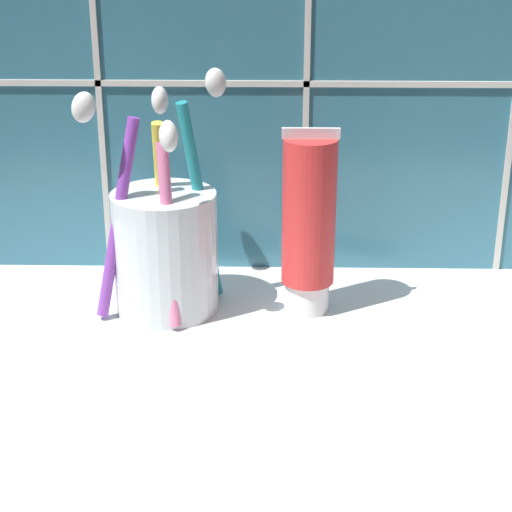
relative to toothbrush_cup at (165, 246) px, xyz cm
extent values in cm
cube|color=white|center=(9.26, -8.86, -6.32)|extent=(68.09, 35.71, 2.00)
cube|color=#336B7F|center=(9.26, 9.25, 16.70)|extent=(78.09, 1.50, 48.04)
cube|color=beige|center=(9.26, 8.40, 10.94)|extent=(78.09, 0.24, 0.50)
cube|color=beige|center=(-6.06, 8.40, 16.70)|extent=(0.50, 0.24, 48.04)
cube|color=beige|center=(10.97, 8.40, 16.70)|extent=(0.50, 0.24, 48.04)
cylinder|color=silver|center=(0.01, 0.00, -0.53)|extent=(8.10, 8.10, 9.58)
cylinder|color=teal|center=(2.71, 1.26, 3.09)|extent=(3.49, 3.11, 16.18)
ellipsoid|color=white|center=(3.98, 2.31, 12.18)|extent=(2.41, 2.31, 2.47)
cylinder|color=yellow|center=(-0.40, 2.43, 2.24)|extent=(1.04, 3.61, 14.48)
ellipsoid|color=white|center=(-0.46, 3.98, 10.48)|extent=(1.38, 2.12, 2.47)
cylinder|color=purple|center=(-3.28, -1.36, 2.64)|extent=(4.21, 2.65, 15.31)
ellipsoid|color=white|center=(-5.01, -2.19, 11.27)|extent=(2.48, 2.09, 2.51)
cylinder|color=pink|center=(0.66, -2.68, 1.85)|extent=(1.89, 3.39, 13.68)
ellipsoid|color=white|center=(1.10, -4.00, 9.69)|extent=(1.88, 2.35, 2.46)
cylinder|color=white|center=(11.05, 0.00, -4.07)|extent=(3.48, 3.48, 2.49)
cylinder|color=red|center=(11.05, 0.00, 2.86)|extent=(4.09, 4.09, 11.37)
cube|color=silver|center=(11.05, 0.00, 8.94)|extent=(4.29, 0.36, 0.80)
camera|label=1|loc=(8.31, -61.22, 24.27)|focal=60.00mm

